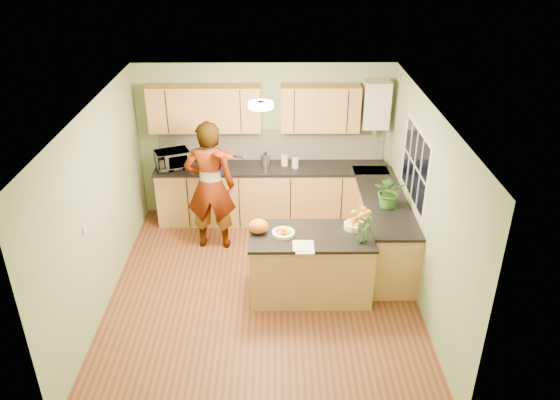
{
  "coord_description": "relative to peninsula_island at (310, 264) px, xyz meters",
  "views": [
    {
      "loc": [
        0.17,
        -5.92,
        4.42
      ],
      "look_at": [
        0.23,
        0.5,
        1.1
      ],
      "focal_mm": 35.0,
      "sensor_mm": 36.0,
      "label": 1
    }
  ],
  "objects": [
    {
      "name": "right_counter",
      "position": [
        1.08,
        0.91,
        0.02
      ],
      "size": [
        0.62,
        2.24,
        0.94
      ],
      "color": "#AD8845",
      "rests_on": "floor"
    },
    {
      "name": "light_switch",
      "position": [
        -2.6,
        -0.54,
        0.85
      ],
      "size": [
        0.02,
        0.09,
        0.09
      ],
      "primitive_type": "cube",
      "color": "silver",
      "rests_on": "wall_left"
    },
    {
      "name": "jar_cream",
      "position": [
        -0.3,
        2.06,
        0.57
      ],
      "size": [
        0.14,
        0.14,
        0.17
      ],
      "primitive_type": "cylinder",
      "rotation": [
        0.0,
        0.0,
        -0.34
      ],
      "color": "#F7EDC5",
      "rests_on": "back_counter"
    },
    {
      "name": "wall_right",
      "position": [
        1.38,
        0.06,
        0.8
      ],
      "size": [
        0.02,
        4.5,
        2.5
      ],
      "primitive_type": "cube",
      "color": "#8FAA79",
      "rests_on": "floor"
    },
    {
      "name": "upper_cabinets",
      "position": [
        -0.79,
        2.14,
        1.4
      ],
      "size": [
        3.2,
        0.34,
        0.7
      ],
      "color": "#AD8845",
      "rests_on": "wall_back"
    },
    {
      "name": "wall_left",
      "position": [
        -2.62,
        0.06,
        0.8
      ],
      "size": [
        0.02,
        4.5,
        2.5
      ],
      "primitive_type": "cube",
      "color": "#8FAA79",
      "rests_on": "floor"
    },
    {
      "name": "blue_box",
      "position": [
        -1.37,
        1.99,
        0.6
      ],
      "size": [
        0.29,
        0.23,
        0.22
      ],
      "primitive_type": "cube",
      "rotation": [
        0.0,
        0.0,
        -0.11
      ],
      "color": "navy",
      "rests_on": "back_counter"
    },
    {
      "name": "orange_bowl",
      "position": [
        0.55,
        0.15,
        0.51
      ],
      "size": [
        0.25,
        0.25,
        0.15
      ],
      "color": "#F7EDC5",
      "rests_on": "peninsula_island"
    },
    {
      "name": "papers",
      "position": [
        -0.1,
        -0.3,
        0.45
      ],
      "size": [
        0.23,
        0.31,
        0.01
      ],
      "primitive_type": "cube",
      "color": "white",
      "rests_on": "peninsula_island"
    },
    {
      "name": "ceiling_lamp",
      "position": [
        -0.62,
        0.36,
        2.01
      ],
      "size": [
        0.3,
        0.3,
        0.07
      ],
      "color": "#FFEABF",
      "rests_on": "ceiling"
    },
    {
      "name": "back_counter",
      "position": [
        -0.52,
        2.01,
        0.02
      ],
      "size": [
        3.64,
        0.62,
        0.94
      ],
      "color": "#AD8845",
      "rests_on": "floor"
    },
    {
      "name": "microwave",
      "position": [
        -2.05,
        1.98,
        0.63
      ],
      "size": [
        0.6,
        0.51,
        0.28
      ],
      "primitive_type": "imported",
      "rotation": [
        0.0,
        0.0,
        0.4
      ],
      "color": "silver",
      "rests_on": "back_counter"
    },
    {
      "name": "floor",
      "position": [
        -0.62,
        0.06,
        -0.45
      ],
      "size": [
        4.5,
        4.5,
        0.0
      ],
      "primitive_type": "plane",
      "color": "#582D19",
      "rests_on": "ground"
    },
    {
      "name": "boiler",
      "position": [
        1.08,
        2.15,
        1.45
      ],
      "size": [
        0.4,
        0.3,
        0.86
      ],
      "color": "silver",
      "rests_on": "wall_back"
    },
    {
      "name": "peninsula_island",
      "position": [
        0.0,
        0.0,
        0.0
      ],
      "size": [
        1.57,
        0.8,
        0.9
      ],
      "color": "#AD8845",
      "rests_on": "floor"
    },
    {
      "name": "orange_bag",
      "position": [
        -0.66,
        0.05,
        0.54
      ],
      "size": [
        0.25,
        0.21,
        0.19
      ],
      "primitive_type": "ellipsoid",
      "rotation": [
        0.0,
        0.0,
        -0.01
      ],
      "color": "orange",
      "rests_on": "peninsula_island"
    },
    {
      "name": "wall_front",
      "position": [
        -0.62,
        -2.19,
        0.8
      ],
      "size": [
        4.0,
        0.02,
        2.5
      ],
      "primitive_type": "cube",
      "color": "#8FAA79",
      "rests_on": "floor"
    },
    {
      "name": "ceiling",
      "position": [
        -0.62,
        0.06,
        2.05
      ],
      "size": [
        4.0,
        4.5,
        0.02
      ],
      "primitive_type": "cube",
      "color": "white",
      "rests_on": "wall_back"
    },
    {
      "name": "window_right",
      "position": [
        1.38,
        0.66,
        1.1
      ],
      "size": [
        0.01,
        1.3,
        1.05
      ],
      "color": "silver",
      "rests_on": "wall_right"
    },
    {
      "name": "violinist",
      "position": [
        -1.39,
        1.21,
        0.54
      ],
      "size": [
        0.73,
        0.5,
        1.97
      ],
      "primitive_type": "imported",
      "rotation": [
        0.0,
        0.0,
        3.11
      ],
      "color": "#ECB390",
      "rests_on": "floor"
    },
    {
      "name": "kettle",
      "position": [
        -0.61,
        2.05,
        0.6
      ],
      "size": [
        0.14,
        0.14,
        0.27
      ],
      "rotation": [
        0.0,
        0.0,
        0.19
      ],
      "color": "#ACACB1",
      "rests_on": "back_counter"
    },
    {
      "name": "violin",
      "position": [
        -1.19,
        0.99,
        1.13
      ],
      "size": [
        0.6,
        0.52,
        0.15
      ],
      "primitive_type": null,
      "rotation": [
        0.17,
        0.0,
        -0.61
      ],
      "color": "#4D1104",
      "rests_on": "violinist"
    },
    {
      "name": "jar_white",
      "position": [
        -0.14,
        1.96,
        0.57
      ],
      "size": [
        0.11,
        0.11,
        0.16
      ],
      "primitive_type": "cylinder",
      "rotation": [
        0.0,
        0.0,
        -0.1
      ],
      "color": "silver",
      "rests_on": "back_counter"
    },
    {
      "name": "splashback",
      "position": [
        -0.52,
        2.29,
        0.75
      ],
      "size": [
        3.6,
        0.02,
        0.52
      ],
      "primitive_type": "cube",
      "color": "silver",
      "rests_on": "back_counter"
    },
    {
      "name": "wall_back",
      "position": [
        -0.62,
        2.31,
        0.8
      ],
      "size": [
        4.0,
        0.02,
        2.5
      ],
      "primitive_type": "cube",
      "color": "#8FAA79",
      "rests_on": "floor"
    },
    {
      "name": "flower_vase",
      "position": [
        0.6,
        -0.18,
        0.78
      ],
      "size": [
        0.28,
        0.28,
        0.51
      ],
      "rotation": [
        0.0,
        0.0,
        0.27
      ],
      "color": "silver",
      "rests_on": "peninsula_island"
    },
    {
      "name": "potted_plant",
      "position": [
        1.08,
        0.65,
        0.72
      ],
      "size": [
        0.49,
        0.45,
        0.47
      ],
      "primitive_type": "imported",
      "rotation": [
        0.0,
        0.0,
        -0.22
      ],
      "color": "#356722",
      "rests_on": "right_counter"
    },
    {
      "name": "fruit_dish",
      "position": [
        -0.35,
        0.0,
        0.49
      ],
      "size": [
        0.29,
        0.29,
        0.1
      ],
      "color": "#F7EDC5",
      "rests_on": "peninsula_island"
    }
  ]
}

